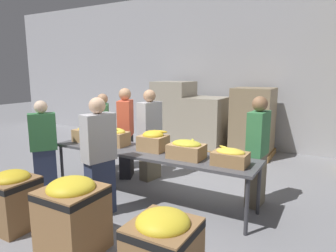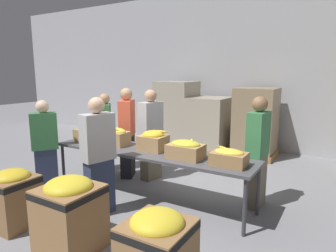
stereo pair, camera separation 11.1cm
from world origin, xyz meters
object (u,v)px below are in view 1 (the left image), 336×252
Objects in this scene: volunteer_0 at (150,136)px; pallet_stack_2 at (174,115)px; volunteer_5 at (257,152)px; donation_bin_2 at (163,248)px; donation_bin_1 at (73,213)px; banana_box_2 at (153,140)px; volunteer_4 at (104,133)px; banana_box_1 at (114,136)px; banana_box_4 at (230,157)px; donation_bin_0 at (13,198)px; pallet_stack_1 at (205,125)px; volunteer_1 at (44,148)px; pallet_stack_0 at (253,123)px; sorting_table at (150,154)px; volunteer_3 at (99,158)px; banana_box_0 at (88,134)px; volunteer_2 at (126,134)px; banana_box_3 at (187,149)px.

pallet_stack_2 is (-0.79, 2.37, 0.02)m from volunteer_0.
volunteer_0 reaches higher than volunteer_5.
donation_bin_1 is at bearing 180.00° from donation_bin_2.
banana_box_2 is 1.71m from volunteer_4.
volunteer_4 is 0.95× the size of volunteer_5.
banana_box_4 is at bearing -2.75° from banana_box_1.
pallet_stack_1 is (0.63, 4.69, 0.26)m from donation_bin_0.
donation_bin_1 is 1.13m from donation_bin_2.
volunteer_1 is at bearing -146.37° from banana_box_1.
pallet_stack_2 is (-2.01, -0.11, 0.06)m from pallet_stack_0.
sorting_table is 0.90m from volunteer_0.
volunteer_5 is at bearing -38.35° from volunteer_3.
volunteer_5 reaches higher than banana_box_0.
volunteer_5 is 1.02× the size of pallet_stack_0.
volunteer_5 is 3.14m from pallet_stack_1.
donation_bin_1 is (1.28, -1.59, -0.45)m from banana_box_0.
banana_box_2 is at bearing -82.32° from pallet_stack_1.
volunteer_2 is 3.09m from pallet_stack_0.
banana_box_1 is 0.29× the size of volunteer_4.
pallet_stack_1 is (-0.41, 4.69, 0.21)m from donation_bin_1.
pallet_stack_2 reaches higher than pallet_stack_1.
volunteer_5 is (3.00, -0.13, 0.04)m from volunteer_4.
sorting_table is 3.32m from pallet_stack_0.
volunteer_1 is at bearing 98.28° from volunteer_3.
pallet_stack_2 reaches higher than banana_box_1.
sorting_table is 7.12× the size of banana_box_0.
banana_box_3 is 0.29× the size of volunteer_2.
pallet_stack_1 is (0.55, 2.49, -0.17)m from volunteer_2.
sorting_table is 2.06× the size of pallet_stack_0.
volunteer_1 is 0.89× the size of pallet_stack_2.
banana_box_0 is 0.71m from volunteer_2.
volunteer_0 is 0.99× the size of volunteer_2.
banana_box_3 is at bearing -2.49° from banana_box_0.
volunteer_2 is 1.05× the size of pallet_stack_0.
banana_box_4 is 0.69m from volunteer_5.
banana_box_0 reaches higher than donation_bin_1.
pallet_stack_2 is at bearing 28.50° from volunteer_3.
banana_box_2 is 0.83× the size of banana_box_3.
volunteer_5 is at bearing 20.33° from banana_box_2.
volunteer_0 is at bearing 73.81° from banana_box_1.
volunteer_5 is at bearing -42.83° from pallet_stack_2.
banana_box_0 is at bearing -15.78° from volunteer_4.
donation_bin_0 is (0.52, -2.29, -0.36)m from volunteer_4.
donation_bin_2 is at bearing 12.25° from volunteer_4.
volunteer_2 reaches higher than banana_box_4.
banana_box_2 is 0.55× the size of donation_bin_2.
volunteer_3 is at bearing -156.92° from banana_box_4.
volunteer_1 reaches higher than banana_box_0.
banana_box_2 is at bearing -31.35° from volunteer_1.
volunteer_1 reaches higher than banana_box_4.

